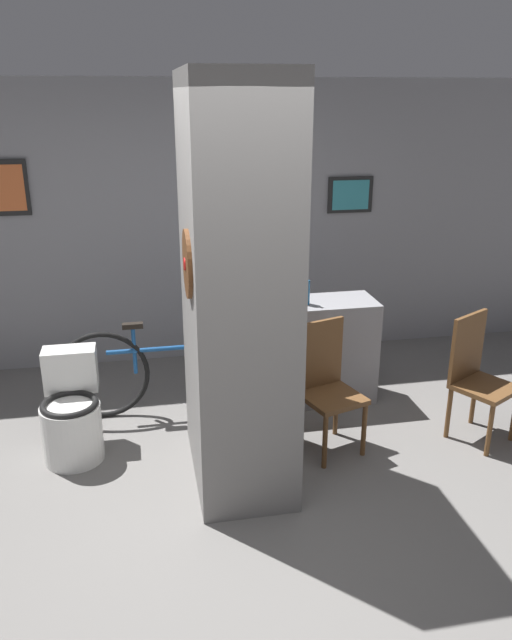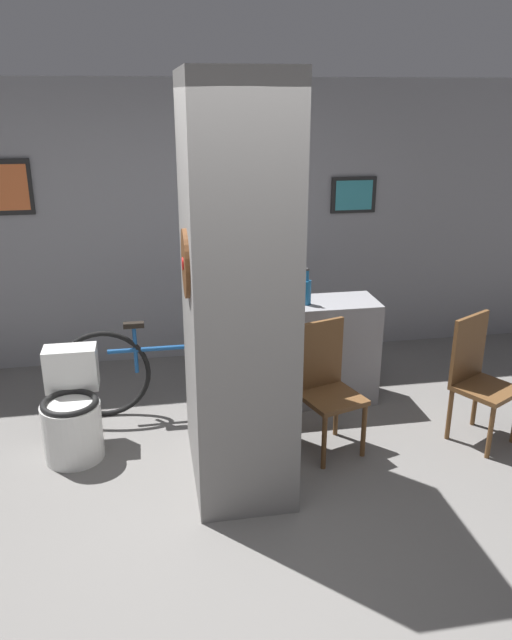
# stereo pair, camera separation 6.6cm
# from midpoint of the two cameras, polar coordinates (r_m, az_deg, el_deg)

# --- Properties ---
(ground_plane) EXTENTS (14.00, 14.00, 0.00)m
(ground_plane) POSITION_cam_midpoint_polar(r_m,az_deg,el_deg) (4.03, -1.66, -17.76)
(ground_plane) COLOR slate
(wall_back) EXTENTS (8.00, 0.09, 2.60)m
(wall_back) POSITION_cam_midpoint_polar(r_m,az_deg,el_deg) (5.91, -6.01, 8.60)
(wall_back) COLOR gray
(wall_back) RESTS_ON ground_plane
(pillar_center) EXTENTS (0.65, 1.09, 2.60)m
(pillar_center) POSITION_cam_midpoint_polar(r_m,az_deg,el_deg) (3.91, -2.26, 2.65)
(pillar_center) COLOR gray
(pillar_center) RESTS_ON ground_plane
(counter_shelf) EXTENTS (1.39, 0.44, 0.87)m
(counter_shelf) POSITION_cam_midpoint_polar(r_m,az_deg,el_deg) (5.20, 2.89, -2.99)
(counter_shelf) COLOR gray
(counter_shelf) RESTS_ON ground_plane
(toilet) EXTENTS (0.42, 0.58, 0.74)m
(toilet) POSITION_cam_midpoint_polar(r_m,az_deg,el_deg) (4.67, -16.87, -8.39)
(toilet) COLOR silver
(toilet) RESTS_ON ground_plane
(chair_near_pillar) EXTENTS (0.50, 0.50, 0.95)m
(chair_near_pillar) POSITION_cam_midpoint_polar(r_m,az_deg,el_deg) (4.52, 6.01, -5.71)
(chair_near_pillar) COLOR brown
(chair_near_pillar) RESTS_ON ground_plane
(chair_by_doorway) EXTENTS (0.53, 0.53, 0.95)m
(chair_by_doorway) POSITION_cam_midpoint_polar(r_m,az_deg,el_deg) (4.90, 19.17, -4.65)
(chair_by_doorway) COLOR brown
(chair_by_doorway) RESTS_ON ground_plane
(bicycle) EXTENTS (1.77, 0.42, 0.79)m
(bicycle) POSITION_cam_midpoint_polar(r_m,az_deg,el_deg) (5.08, -8.35, -4.43)
(bicycle) COLOR black
(bicycle) RESTS_ON ground_plane
(bottle_tall) EXTENTS (0.07, 0.07, 0.30)m
(bottle_tall) POSITION_cam_midpoint_polar(r_m,az_deg,el_deg) (4.99, 4.18, 2.68)
(bottle_tall) COLOR #19598C
(bottle_tall) RESTS_ON counter_shelf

